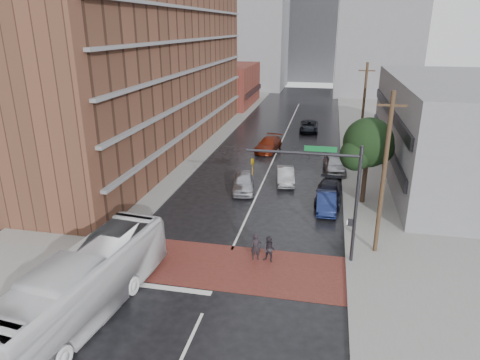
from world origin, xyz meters
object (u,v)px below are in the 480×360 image
(car_travel_a, at_px, (243,182))
(car_travel_c, at_px, (269,144))
(car_parked_mid, at_px, (329,193))
(car_parked_far, at_px, (335,164))
(car_travel_b, at_px, (285,176))
(car_parked_near, at_px, (326,202))
(transit_bus, at_px, (82,287))
(pedestrian_b, at_px, (269,249))
(suv_travel, at_px, (309,126))
(pedestrian_a, at_px, (256,247))

(car_travel_a, xyz_separation_m, car_travel_c, (0.32, 12.82, -0.02))
(car_travel_a, bearing_deg, car_parked_mid, -16.39)
(car_travel_a, bearing_deg, car_parked_far, 31.25)
(car_parked_mid, bearing_deg, car_travel_a, 176.33)
(car_travel_b, height_order, car_parked_near, car_travel_b)
(car_travel_b, bearing_deg, car_parked_far, 34.43)
(car_travel_c, xyz_separation_m, car_parked_far, (7.29, -6.19, 0.06))
(transit_bus, bearing_deg, car_travel_a, 82.93)
(pedestrian_b, bearing_deg, car_travel_b, 108.68)
(suv_travel, xyz_separation_m, car_parked_far, (3.35, -16.77, 0.11))
(car_travel_b, bearing_deg, car_parked_near, -64.15)
(transit_bus, relative_size, suv_travel, 2.30)
(pedestrian_a, bearing_deg, car_travel_c, 83.69)
(pedestrian_b, bearing_deg, pedestrian_a, -169.32)
(pedestrian_b, height_order, car_parked_mid, pedestrian_b)
(car_travel_c, bearing_deg, suv_travel, 77.64)
(transit_bus, distance_m, pedestrian_b, 10.58)
(car_travel_c, bearing_deg, car_travel_a, -83.37)
(car_travel_a, distance_m, car_parked_mid, 7.22)
(car_travel_b, height_order, car_parked_far, car_parked_far)
(transit_bus, bearing_deg, car_parked_near, 59.81)
(car_travel_a, distance_m, car_parked_near, 7.53)
(suv_travel, distance_m, car_parked_mid, 24.40)
(car_parked_mid, bearing_deg, car_parked_near, -92.26)
(pedestrian_b, relative_size, suv_travel, 0.32)
(transit_bus, xyz_separation_m, car_travel_b, (7.50, 20.72, -0.95))
(car_travel_a, distance_m, car_travel_c, 12.82)
(transit_bus, xyz_separation_m, suv_travel, (8.45, 41.47, -0.93))
(transit_bus, xyz_separation_m, car_parked_mid, (11.36, 17.24, -0.93))
(pedestrian_a, height_order, car_travel_b, pedestrian_a)
(pedestrian_b, bearing_deg, car_travel_a, 125.39)
(car_travel_b, xyz_separation_m, car_parked_far, (4.30, 3.98, 0.12))
(transit_bus, bearing_deg, car_parked_far, 70.45)
(transit_bus, xyz_separation_m, car_travel_a, (4.19, 18.07, -0.87))
(suv_travel, bearing_deg, car_travel_b, -94.43)
(suv_travel, relative_size, car_parked_far, 1.07)
(pedestrian_a, bearing_deg, car_parked_near, 51.70)
(suv_travel, height_order, car_parked_near, suv_travel)
(transit_bus, distance_m, car_travel_c, 31.23)
(transit_bus, distance_m, pedestrian_a, 10.03)
(pedestrian_b, bearing_deg, car_parked_far, 94.58)
(car_parked_near, distance_m, car_parked_mid, 1.96)
(pedestrian_b, height_order, car_travel_b, pedestrian_b)
(transit_bus, height_order, car_parked_near, transit_bus)
(car_travel_b, relative_size, car_parked_mid, 0.86)
(transit_bus, distance_m, car_parked_far, 27.38)
(pedestrian_a, height_order, suv_travel, pedestrian_a)
(pedestrian_a, distance_m, car_parked_mid, 11.11)
(suv_travel, xyz_separation_m, car_parked_near, (2.74, -26.18, -0.03))
(car_travel_b, height_order, car_parked_mid, car_parked_mid)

